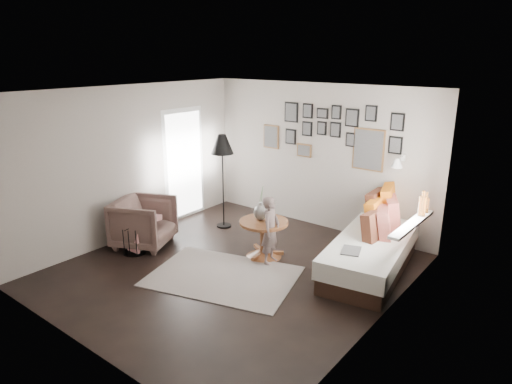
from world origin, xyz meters
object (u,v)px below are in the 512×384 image
Objects in this scene: pedestal_table at (264,240)px; floor_lamp at (222,148)px; vase at (261,209)px; demijohn_large at (366,279)px; daybed at (374,247)px; armchair at (144,222)px; magazine_basket at (134,240)px; demijohn_small at (374,288)px; child at (271,230)px.

pedestal_table is 0.44× the size of floor_lamp.
demijohn_large is (1.82, -0.06, -0.58)m from vase.
pedestal_table is 0.32× the size of daybed.
daybed reaches higher than pedestal_table.
magazine_basket is at bearing 175.13° from armchair.
daybed is (1.62, 0.64, -0.41)m from vase.
demijohn_small is (3.76, 0.71, -0.24)m from armchair.
demijohn_small is at bearing -103.74° from child.
pedestal_table is 2.03m from armchair.
armchair is (-1.84, -0.86, 0.13)m from pedestal_table.
vase is at bearing 178.20° from demijohn_large.
vase is at bearing -167.22° from daybed.
pedestal_table reaches higher than demijohn_large.
demijohn_small is (3.65, 1.01, -0.06)m from magazine_basket.
demijohn_large is (1.74, -0.04, -0.10)m from pedestal_table.
magazine_basket is (-3.27, -1.83, -0.13)m from daybed.
vase is 1.23× the size of magazine_basket.
vase is at bearing -23.77° from floor_lamp.
floor_lamp reaches higher than vase.
floor_lamp is 1.98m from child.
armchair is (-1.76, -0.88, -0.36)m from vase.
vase reaches higher than child.
child is at bearing 178.56° from demijohn_small.
pedestal_table is 1.93m from demijohn_small.
child is at bearing -177.11° from demijohn_large.
magazine_basket is 3.65m from demijohn_large.
child reaches higher than pedestal_table.
demijohn_large reaches higher than demijohn_small.
pedestal_table is 1.75m from demijohn_large.
child is at bearing -94.43° from armchair.
armchair reaches higher than pedestal_table.
pedestal_table is at bearing -89.30° from armchair.
floor_lamp is (-1.37, 0.59, 1.21)m from pedestal_table.
magazine_basket is at bearing -145.89° from pedestal_table.
floor_lamp is 3.44m from demijohn_large.
vase is 0.40m from child.
floor_lamp is 3.70× the size of demijohn_large.
demijohn_small is (2.00, -0.18, -0.60)m from vase.
magazine_basket is (-1.65, -1.19, -0.55)m from vase.
pedestal_table reaches higher than demijohn_small.
child is (0.30, -0.13, -0.23)m from vase.
pedestal_table is at bearing -23.23° from floor_lamp.
armchair is at bearing -107.72° from floor_lamp.
daybed reaches higher than armchair.
child is (1.94, 1.06, 0.31)m from magazine_basket.
magazine_basket is at bearing -159.51° from daybed.
pedestal_table is 1.63× the size of demijohn_large.
magazine_basket is 0.95× the size of demijohn_large.
armchair is 0.84× the size of child.
floor_lamp is at bearing 167.23° from demijohn_small.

